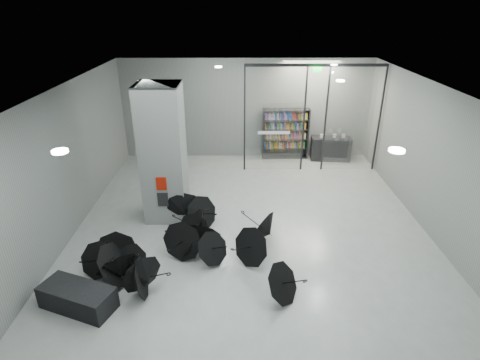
{
  "coord_description": "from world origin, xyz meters",
  "views": [
    {
      "loc": [
        -0.38,
        -8.38,
        6.0
      ],
      "look_at": [
        -0.3,
        1.5,
        1.4
      ],
      "focal_mm": 28.97,
      "sensor_mm": 36.0,
      "label": 1
    }
  ],
  "objects_px": {
    "bookshelf": "(285,134)",
    "shop_counter": "(331,149)",
    "bench": "(78,297)",
    "umbrella_cluster": "(182,250)",
    "column": "(163,154)"
  },
  "relations": [
    {
      "from": "bookshelf",
      "to": "shop_counter",
      "type": "relative_size",
      "value": 1.31
    },
    {
      "from": "bench",
      "to": "umbrella_cluster",
      "type": "relative_size",
      "value": 0.29
    },
    {
      "from": "shop_counter",
      "to": "bench",
      "type": "bearing_deg",
      "value": -124.82
    },
    {
      "from": "bench",
      "to": "bookshelf",
      "type": "distance_m",
      "value": 10.26
    },
    {
      "from": "column",
      "to": "shop_counter",
      "type": "distance_m",
      "value": 7.64
    },
    {
      "from": "bench",
      "to": "umbrella_cluster",
      "type": "height_order",
      "value": "umbrella_cluster"
    },
    {
      "from": "bookshelf",
      "to": "umbrella_cluster",
      "type": "xyz_separation_m",
      "value": [
        -3.38,
        -7.06,
        -0.73
      ]
    },
    {
      "from": "column",
      "to": "bench",
      "type": "bearing_deg",
      "value": -108.04
    },
    {
      "from": "bench",
      "to": "shop_counter",
      "type": "relative_size",
      "value": 1.02
    },
    {
      "from": "column",
      "to": "bookshelf",
      "type": "bearing_deg",
      "value": 49.19
    },
    {
      "from": "shop_counter",
      "to": "umbrella_cluster",
      "type": "bearing_deg",
      "value": -121.76
    },
    {
      "from": "column",
      "to": "shop_counter",
      "type": "bearing_deg",
      "value": 37.19
    },
    {
      "from": "column",
      "to": "shop_counter",
      "type": "relative_size",
      "value": 2.54
    },
    {
      "from": "column",
      "to": "shop_counter",
      "type": "height_order",
      "value": "column"
    },
    {
      "from": "bookshelf",
      "to": "column",
      "type": "bearing_deg",
      "value": -132.2
    }
  ]
}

